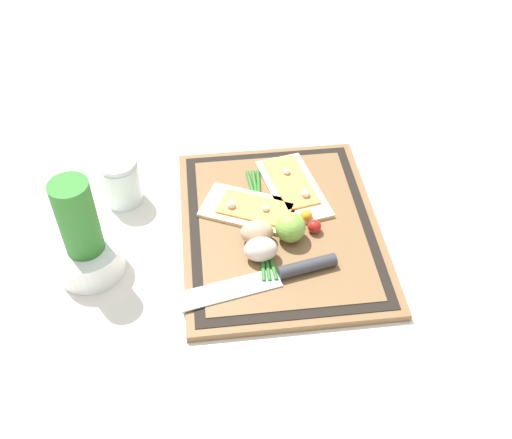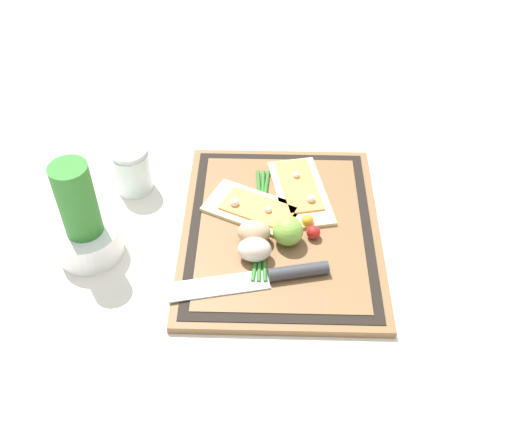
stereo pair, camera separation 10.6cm
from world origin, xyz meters
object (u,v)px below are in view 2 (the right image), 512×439
at_px(cherry_tomato_red, 313,232).
at_px(herb_pot, 84,225).
at_px(cherry_tomato_yellow, 308,221).
at_px(pizza_slice_far, 253,208).
at_px(knife, 275,276).
at_px(lime, 288,231).
at_px(pizza_slice_near, 300,191).
at_px(egg_brown, 254,232).
at_px(egg_pink, 254,249).
at_px(sauce_jar, 132,172).

xyz_separation_m(cherry_tomato_red, herb_pot, (-0.03, 0.39, 0.04)).
bearing_deg(cherry_tomato_yellow, pizza_slice_far, 70.18).
distance_m(knife, lime, 0.09).
bearing_deg(lime, cherry_tomato_yellow, -41.38).
relative_size(pizza_slice_near, pizza_slice_far, 1.06).
height_order(pizza_slice_far, egg_brown, egg_brown).
height_order(egg_pink, sauce_jar, sauce_jar).
bearing_deg(egg_brown, sauce_jar, 57.17).
height_order(knife, herb_pot, herb_pot).
bearing_deg(pizza_slice_far, egg_pink, -176.82).
height_order(egg_brown, lime, lime).
bearing_deg(knife, egg_pink, 37.46).
xyz_separation_m(herb_pot, sauce_jar, (0.17, -0.05, -0.03)).
relative_size(pizza_slice_near, cherry_tomato_yellow, 9.17).
height_order(egg_brown, herb_pot, herb_pot).
bearing_deg(knife, pizza_slice_far, 14.22).
bearing_deg(pizza_slice_near, herb_pot, 111.39).
height_order(lime, sauce_jar, sauce_jar).
bearing_deg(pizza_slice_far, egg_brown, -176.61).
xyz_separation_m(cherry_tomato_red, cherry_tomato_yellow, (0.03, 0.01, -0.00)).
height_order(pizza_slice_near, pizza_slice_far, same).
height_order(pizza_slice_far, herb_pot, herb_pot).
height_order(pizza_slice_far, cherry_tomato_yellow, pizza_slice_far).
relative_size(knife, herb_pot, 1.39).
height_order(pizza_slice_near, knife, pizza_slice_near).
height_order(egg_brown, cherry_tomato_yellow, egg_brown).
bearing_deg(lime, pizza_slice_far, 39.32).
xyz_separation_m(cherry_tomato_red, sauce_jar, (0.14, 0.34, 0.01)).
bearing_deg(cherry_tomato_yellow, cherry_tomato_red, -162.90).
distance_m(egg_brown, lime, 0.06).
xyz_separation_m(knife, herb_pot, (0.07, 0.32, 0.04)).
xyz_separation_m(cherry_tomato_yellow, herb_pot, (-0.06, 0.38, 0.04)).
distance_m(pizza_slice_near, herb_pot, 0.40).
height_order(cherry_tomato_red, herb_pot, herb_pot).
distance_m(cherry_tomato_yellow, sauce_jar, 0.35).
distance_m(egg_pink, cherry_tomato_red, 0.11).
xyz_separation_m(pizza_slice_near, cherry_tomato_red, (-0.11, -0.02, 0.01)).
distance_m(pizza_slice_far, lime, 0.10).
bearing_deg(sauce_jar, pizza_slice_far, -108.17).
height_order(knife, egg_brown, egg_brown).
bearing_deg(cherry_tomato_yellow, knife, 155.23).
distance_m(egg_pink, lime, 0.07).
distance_m(pizza_slice_near, egg_pink, 0.19).
bearing_deg(lime, egg_pink, 125.25).
distance_m(cherry_tomato_red, herb_pot, 0.39).
xyz_separation_m(egg_pink, cherry_tomato_red, (0.05, -0.10, -0.01)).
distance_m(egg_pink, herb_pot, 0.29).
relative_size(pizza_slice_near, lime, 3.81).
relative_size(pizza_slice_near, knife, 0.75).
relative_size(lime, cherry_tomato_yellow, 2.40).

